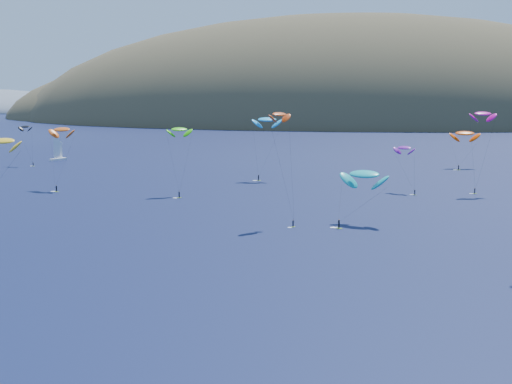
{
  "coord_description": "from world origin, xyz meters",
  "views": [
    {
      "loc": [
        36.82,
        -76.57,
        33.43
      ],
      "look_at": [
        12.76,
        80.0,
        9.0
      ],
      "focal_mm": 50.0,
      "sensor_mm": 36.0,
      "label": 1
    }
  ],
  "objects": [
    {
      "name": "kitesurfer_9",
      "position": [
        16.69,
        90.87,
        25.9
      ],
      "size": [
        7.67,
        9.14,
        27.81
      ],
      "rotation": [
        0.0,
        0.0,
        0.9
      ],
      "color": "#9ED317",
      "rests_on": "ground"
    },
    {
      "name": "kitesurfer_4",
      "position": [
        3.11,
        167.85,
        20.72
      ],
      "size": [
        10.28,
        7.91,
        23.5
      ],
      "rotation": [
        0.0,
        0.0,
        0.12
      ],
      "color": "#9ED317",
      "rests_on": "ground"
    },
    {
      "name": "kitesurfer_2",
      "position": [
        -40.51,
        66.85,
        20.89
      ],
      "size": [
        11.78,
        10.87,
        23.22
      ],
      "rotation": [
        0.0,
        0.0,
        -0.07
      ],
      "color": "#9ED317",
      "rests_on": "ground"
    },
    {
      "name": "kitesurfer_11",
      "position": [
        75.59,
        213.4,
        13.58
      ],
      "size": [
        11.31,
        12.13,
        16.73
      ],
      "rotation": [
        0.0,
        0.0,
        0.01
      ],
      "color": "#9ED317",
      "rests_on": "ground"
    },
    {
      "name": "island",
      "position": [
        39.4,
        562.36,
        -10.74
      ],
      "size": [
        730.0,
        300.0,
        210.0
      ],
      "color": "#3D3526",
      "rests_on": "ground"
    },
    {
      "name": "sailboat",
      "position": [
        -94.77,
        214.2,
        0.96
      ],
      "size": [
        9.95,
        9.41,
        11.89
      ],
      "rotation": [
        0.0,
        0.0,
        -0.41
      ],
      "color": "silver",
      "rests_on": "ground"
    },
    {
      "name": "ground",
      "position": [
        0.0,
        0.0,
        0.0
      ],
      "size": [
        2800.0,
        2800.0,
        0.0
      ],
      "primitive_type": "plane",
      "color": "black",
      "rests_on": "ground"
    },
    {
      "name": "kitesurfer_12",
      "position": [
        -99.56,
        194.91,
        15.6
      ],
      "size": [
        8.25,
        5.62,
        17.4
      ],
      "rotation": [
        0.0,
        0.0,
        -0.19
      ],
      "color": "#9ED317",
      "rests_on": "ground"
    },
    {
      "name": "kitesurfer_5",
      "position": [
        36.78,
        93.78,
        11.77
      ],
      "size": [
        12.9,
        13.29,
        15.05
      ],
      "rotation": [
        0.0,
        0.0,
        -0.41
      ],
      "color": "#9ED317",
      "rests_on": "ground"
    },
    {
      "name": "kitesurfer_3",
      "position": [
        -18.49,
        131.55,
        19.41
      ],
      "size": [
        8.38,
        12.56,
        21.61
      ],
      "rotation": [
        0.0,
        0.0,
        0.55
      ],
      "color": "#9ED317",
      "rests_on": "ground"
    },
    {
      "name": "kitesurfer_1",
      "position": [
        -58.0,
        136.47,
        18.67
      ],
      "size": [
        9.85,
        11.41,
        21.25
      ],
      "rotation": [
        0.0,
        0.0,
        -0.24
      ],
      "color": "#9ED317",
      "rests_on": "ground"
    },
    {
      "name": "kitesurfer_6",
      "position": [
        48.8,
        146.43,
        13.48
      ],
      "size": [
        7.54,
        11.07,
        15.43
      ],
      "rotation": [
        0.0,
        0.0,
        -0.51
      ],
      "color": "#9ED317",
      "rests_on": "ground"
    },
    {
      "name": "kitesurfer_8",
      "position": [
        71.67,
        146.67,
        24.07
      ],
      "size": [
        8.97,
        6.15,
        26.41
      ],
      "rotation": [
        0.0,
        0.0,
        0.31
      ],
      "color": "#9ED317",
      "rests_on": "ground"
    }
  ]
}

